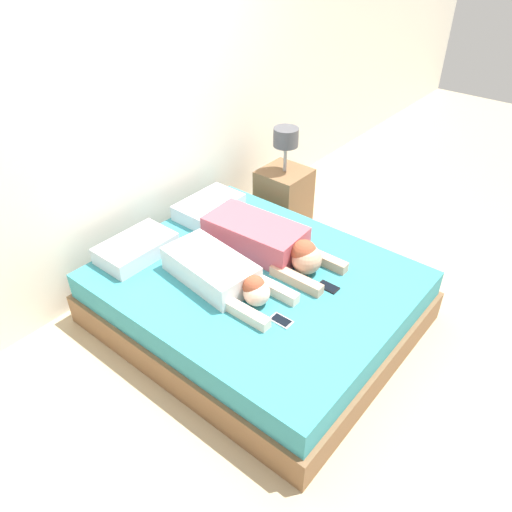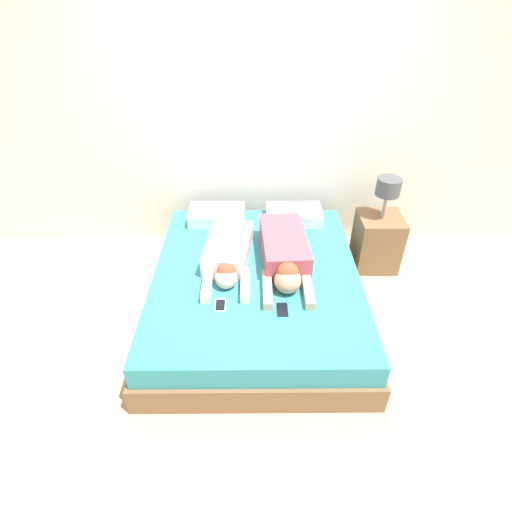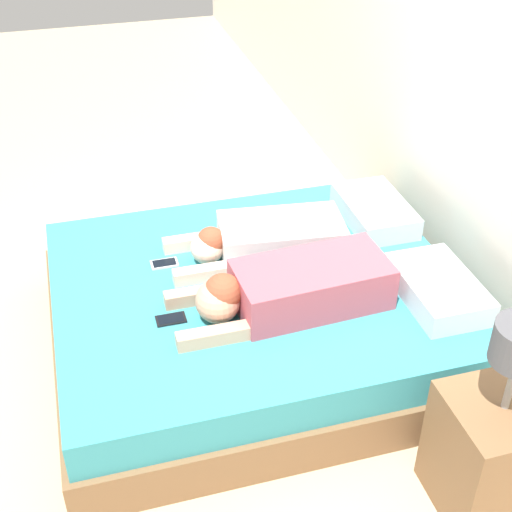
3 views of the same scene
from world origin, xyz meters
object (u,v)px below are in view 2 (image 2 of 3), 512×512
Objects in this scene: pillow_head_right at (294,215)px; person_left at (228,255)px; nightstand at (378,237)px; bed at (256,291)px; pillow_head_left at (217,215)px; cell_phone_right at (282,310)px; cell_phone_left at (220,305)px; person_right at (285,253)px.

person_left is at bearing -131.38° from pillow_head_right.
pillow_head_right is 0.57× the size of nightstand.
bed is at bearing -151.48° from nightstand.
pillow_head_right is at bearing 48.62° from person_left.
pillow_head_left is at bearing 174.32° from nightstand.
pillow_head_left is at bearing 101.86° from person_left.
nightstand reaches higher than cell_phone_right.
person_left is 6.80× the size of cell_phone_left.
bed is 0.41m from person_right.
person_left is at bearing 177.98° from person_right.
person_left is 0.53m from cell_phone_left.
nightstand is at bearing 20.64° from person_left.
person_left is at bearing -159.36° from nightstand.
cell_phone_right is (-0.05, -0.56, -0.10)m from person_right.
person_left is at bearing 154.46° from bed.
bed is 0.39m from person_left.
person_right reaches higher than pillow_head_right.
pillow_head_right is 0.84m from nightstand.
person_right is at bearing -48.96° from pillow_head_left.
person_right is 7.55× the size of cell_phone_left.
person_left reaches higher than bed.
person_right is 1.11m from nightstand.
person_left is at bearing 86.18° from cell_phone_left.
pillow_head_left is at bearing 114.08° from cell_phone_right.
cell_phone_right is at bearing -65.92° from pillow_head_left.
pillow_head_left is 0.75m from pillow_head_right.
person_left reaches higher than cell_phone_left.
person_left is (0.14, -0.69, 0.02)m from pillow_head_left.
pillow_head_left reaches higher than cell_phone_right.
person_left is 1.52m from nightstand.
nightstand is (1.56, -0.15, -0.17)m from pillow_head_left.
cell_phone_left is at bearing -117.84° from pillow_head_right.
person_left reaches higher than cell_phone_right.
pillow_head_right is at bearing 62.16° from cell_phone_left.
pillow_head_left is 0.70m from person_left.
cell_phone_left is at bearing -93.82° from person_left.
pillow_head_left is 0.93m from person_right.
cell_phone_right reaches higher than bed.
cell_phone_left and cell_phone_right have the same top height.
bed is at bearing 57.42° from cell_phone_left.
bed is at bearing -64.82° from pillow_head_left.
nightstand is at bearing -5.68° from pillow_head_left.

